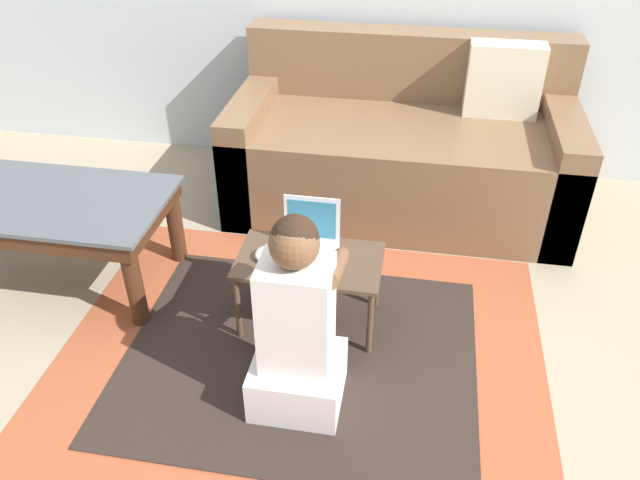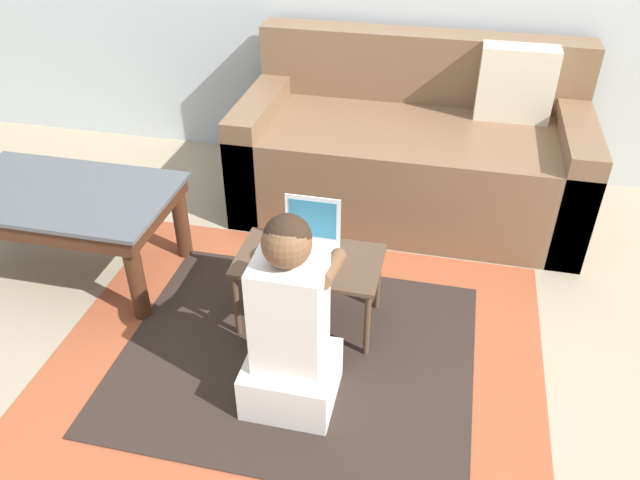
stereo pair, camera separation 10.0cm
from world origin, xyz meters
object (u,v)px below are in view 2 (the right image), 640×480
(couch, at_px, (412,152))
(laptop_desk, at_px, (309,267))
(coffee_table, at_px, (64,205))
(laptop, at_px, (308,247))
(computer_mouse, at_px, (264,252))
(person_seated, at_px, (290,329))

(couch, bearing_deg, laptop_desk, -105.63)
(coffee_table, relative_size, laptop, 4.31)
(coffee_table, height_order, laptop_desk, coffee_table)
(couch, xyz_separation_m, computer_mouse, (-0.47, -1.07, 0.04))
(couch, distance_m, coffee_table, 1.69)
(couch, distance_m, laptop, 1.07)
(coffee_table, height_order, person_seated, person_seated)
(computer_mouse, bearing_deg, person_seated, -61.49)
(computer_mouse, bearing_deg, laptop_desk, 6.24)
(laptop_desk, bearing_deg, coffee_table, 174.70)
(computer_mouse, height_order, person_seated, person_seated)
(laptop_desk, bearing_deg, person_seated, -84.99)
(couch, height_order, laptop, couch)
(coffee_table, xyz_separation_m, computer_mouse, (0.93, -0.12, -0.01))
(couch, height_order, computer_mouse, couch)
(coffee_table, bearing_deg, couch, 34.04)
(couch, relative_size, coffee_table, 1.79)
(coffee_table, height_order, computer_mouse, coffee_table)
(computer_mouse, bearing_deg, laptop, 14.91)
(laptop_desk, height_order, laptop, laptop)
(laptop_desk, height_order, computer_mouse, computer_mouse)
(laptop, bearing_deg, coffee_table, 175.99)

